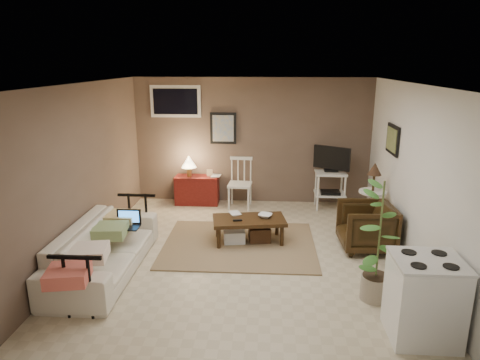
# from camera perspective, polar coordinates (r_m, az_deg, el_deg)

# --- Properties ---
(floor) EXTENTS (5.00, 5.00, 0.00)m
(floor) POSITION_cam_1_polar(r_m,az_deg,el_deg) (6.21, 0.56, -10.03)
(floor) COLOR #C1B293
(floor) RESTS_ON ground
(art_back) EXTENTS (0.50, 0.03, 0.60)m
(art_back) POSITION_cam_1_polar(r_m,az_deg,el_deg) (8.20, -2.25, 6.91)
(art_back) COLOR black
(art_right) EXTENTS (0.03, 0.60, 0.45)m
(art_right) POSITION_cam_1_polar(r_m,az_deg,el_deg) (7.00, 19.70, 5.11)
(art_right) COLOR black
(window) EXTENTS (0.96, 0.03, 0.60)m
(window) POSITION_cam_1_polar(r_m,az_deg,el_deg) (8.29, -8.59, 10.32)
(window) COLOR silver
(rug) EXTENTS (2.28, 1.83, 0.02)m
(rug) POSITION_cam_1_polar(r_m,az_deg,el_deg) (6.53, -0.09, -8.58)
(rug) COLOR #8C7651
(rug) RESTS_ON floor
(coffee_table) EXTENTS (1.16, 0.72, 0.41)m
(coffee_table) POSITION_cam_1_polar(r_m,az_deg,el_deg) (6.54, 1.14, -6.47)
(coffee_table) COLOR #331E0D
(coffee_table) RESTS_ON floor
(sofa) EXTENTS (0.64, 2.19, 0.86)m
(sofa) POSITION_cam_1_polar(r_m,az_deg,el_deg) (5.88, -17.74, -7.73)
(sofa) COLOR beige
(sofa) RESTS_ON floor
(sofa_pillows) EXTENTS (0.42, 2.08, 0.15)m
(sofa_pillows) POSITION_cam_1_polar(r_m,az_deg,el_deg) (5.61, -18.25, -7.84)
(sofa_pillows) COLOR beige
(sofa_pillows) RESTS_ON sofa
(sofa_end_rails) EXTENTS (0.59, 2.19, 0.74)m
(sofa_end_rails) POSITION_cam_1_polar(r_m,az_deg,el_deg) (5.86, -16.53, -8.35)
(sofa_end_rails) COLOR black
(sofa_end_rails) RESTS_ON floor
(laptop) EXTENTS (0.34, 0.25, 0.23)m
(laptop) POSITION_cam_1_polar(r_m,az_deg,el_deg) (6.09, -14.71, -5.40)
(laptop) COLOR black
(laptop) RESTS_ON sofa
(red_console) EXTENTS (0.83, 0.37, 0.96)m
(red_console) POSITION_cam_1_polar(r_m,az_deg,el_deg) (8.31, -5.84, -0.97)
(red_console) COLOR maroon
(red_console) RESTS_ON floor
(spindle_chair) EXTENTS (0.45, 0.45, 0.94)m
(spindle_chair) POSITION_cam_1_polar(r_m,az_deg,el_deg) (8.05, 0.00, -0.61)
(spindle_chair) COLOR silver
(spindle_chair) RESTS_ON floor
(tv_stand) EXTENTS (0.63, 0.45, 1.18)m
(tv_stand) POSITION_cam_1_polar(r_m,az_deg,el_deg) (8.10, 12.00, 0.50)
(tv_stand) COLOR silver
(tv_stand) RESTS_ON floor
(side_table) EXTENTS (0.43, 0.43, 1.16)m
(side_table) POSITION_cam_1_polar(r_m,az_deg,el_deg) (7.10, 17.30, -1.25)
(side_table) COLOR silver
(side_table) RESTS_ON floor
(armchair) EXTENTS (0.73, 0.77, 0.76)m
(armchair) POSITION_cam_1_polar(r_m,az_deg,el_deg) (6.54, 16.50, -5.72)
(armchair) COLOR black
(armchair) RESTS_ON floor
(potted_plant) EXTENTS (0.36, 0.36, 1.46)m
(potted_plant) POSITION_cam_1_polar(r_m,az_deg,el_deg) (5.08, 18.10, -7.28)
(potted_plant) COLOR #A59282
(potted_plant) RESTS_ON floor
(stove) EXTENTS (0.66, 0.61, 0.86)m
(stove) POSITION_cam_1_polar(r_m,az_deg,el_deg) (4.72, 23.34, -14.33)
(stove) COLOR white
(stove) RESTS_ON floor
(bowl) EXTENTS (0.21, 0.11, 0.21)m
(bowl) POSITION_cam_1_polar(r_m,az_deg,el_deg) (6.51, 3.39, -4.11)
(bowl) COLOR #331E0D
(bowl) RESTS_ON coffee_table
(book_table) EXTENTS (0.15, 0.08, 0.21)m
(book_table) POSITION_cam_1_polar(r_m,az_deg,el_deg) (6.62, -1.32, -3.73)
(book_table) COLOR #331E0D
(book_table) RESTS_ON coffee_table
(book_console) EXTENTS (0.17, 0.03, 0.23)m
(book_console) POSITION_cam_1_polar(r_m,az_deg,el_deg) (8.19, -3.81, 1.29)
(book_console) COLOR #331E0D
(book_console) RESTS_ON red_console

